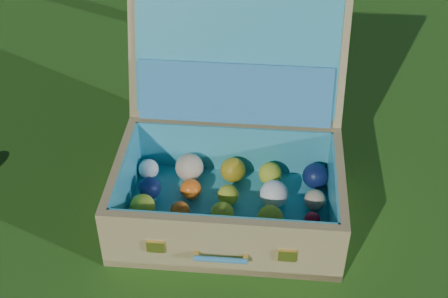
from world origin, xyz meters
The scene contains 2 objects.
ground centered at (0.00, 0.00, 0.00)m, with size 60.00×60.00×0.00m, color #215114.
suitcase centered at (0.02, -0.08, 0.15)m, with size 0.67×0.64×0.52m.
Camera 1 is at (-0.17, -1.29, 1.15)m, focal length 50.00 mm.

